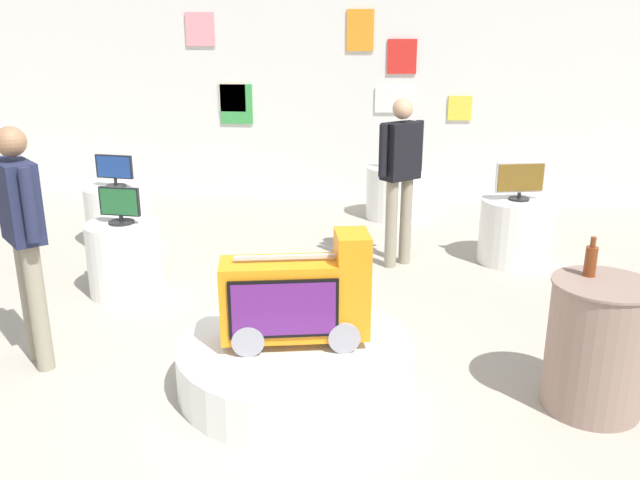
{
  "coord_description": "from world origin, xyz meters",
  "views": [
    {
      "loc": [
        0.93,
        -3.68,
        2.27
      ],
      "look_at": [
        0.46,
        0.98,
        0.78
      ],
      "focal_mm": 36.54,
      "sensor_mm": 36.0,
      "label": 1
    }
  ],
  "objects_px": {
    "main_display_pedestal": "(296,364)",
    "shopper_browsing_rear": "(23,230)",
    "display_pedestal_right_rear": "(119,216)",
    "tv_on_right_rear": "(114,170)",
    "side_table_round": "(597,345)",
    "novelty_firetruck_tv": "(298,300)",
    "display_pedestal_far_right": "(125,258)",
    "tv_on_far_right": "(120,206)",
    "tv_on_left_rear": "(395,153)",
    "display_pedestal_left_rear": "(394,193)",
    "display_pedestal_center_rear": "(516,231)",
    "tv_on_center_rear": "(521,180)",
    "shopper_browsing_near_truck": "(401,170)",
    "bottle_on_side_table": "(591,260)"
  },
  "relations": [
    {
      "from": "novelty_firetruck_tv",
      "to": "display_pedestal_center_rear",
      "type": "xyz_separation_m",
      "value": [
        1.91,
        2.7,
        -0.29
      ]
    },
    {
      "from": "main_display_pedestal",
      "to": "display_pedestal_far_right",
      "type": "bearing_deg",
      "value": 139.97
    },
    {
      "from": "tv_on_center_rear",
      "to": "tv_on_right_rear",
      "type": "height_order",
      "value": "tv_on_center_rear"
    },
    {
      "from": "novelty_firetruck_tv",
      "to": "tv_on_center_rear",
      "type": "xyz_separation_m",
      "value": [
        1.9,
        2.7,
        0.25
      ]
    },
    {
      "from": "tv_on_far_right",
      "to": "shopper_browsing_near_truck",
      "type": "distance_m",
      "value": 2.68
    },
    {
      "from": "display_pedestal_left_rear",
      "to": "bottle_on_side_table",
      "type": "distance_m",
      "value": 4.45
    },
    {
      "from": "display_pedestal_center_rear",
      "to": "shopper_browsing_rear",
      "type": "xyz_separation_m",
      "value": [
        -3.79,
        -2.59,
        0.67
      ]
    },
    {
      "from": "main_display_pedestal",
      "to": "display_pedestal_left_rear",
      "type": "xyz_separation_m",
      "value": [
        0.69,
        4.29,
        0.17
      ]
    },
    {
      "from": "display_pedestal_right_rear",
      "to": "shopper_browsing_rear",
      "type": "distance_m",
      "value": 2.88
    },
    {
      "from": "display_pedestal_far_right",
      "to": "tv_on_far_right",
      "type": "xyz_separation_m",
      "value": [
        0.0,
        -0.0,
        0.49
      ]
    },
    {
      "from": "display_pedestal_far_right",
      "to": "shopper_browsing_near_truck",
      "type": "distance_m",
      "value": 2.75
    },
    {
      "from": "tv_on_far_right",
      "to": "side_table_round",
      "type": "height_order",
      "value": "tv_on_far_right"
    },
    {
      "from": "novelty_firetruck_tv",
      "to": "shopper_browsing_rear",
      "type": "bearing_deg",
      "value": 176.45
    },
    {
      "from": "bottle_on_side_table",
      "to": "display_pedestal_center_rear",
      "type": "bearing_deg",
      "value": 88.0
    },
    {
      "from": "tv_on_right_rear",
      "to": "display_pedestal_center_rear",
      "type": "bearing_deg",
      "value": -2.13
    },
    {
      "from": "main_display_pedestal",
      "to": "display_pedestal_left_rear",
      "type": "bearing_deg",
      "value": 80.85
    },
    {
      "from": "novelty_firetruck_tv",
      "to": "display_pedestal_left_rear",
      "type": "bearing_deg",
      "value": 81.11
    },
    {
      "from": "main_display_pedestal",
      "to": "tv_on_right_rear",
      "type": "bearing_deg",
      "value": 129.73
    },
    {
      "from": "display_pedestal_left_rear",
      "to": "tv_on_center_rear",
      "type": "xyz_separation_m",
      "value": [
        1.23,
        -1.59,
        0.54
      ]
    },
    {
      "from": "shopper_browsing_near_truck",
      "to": "novelty_firetruck_tv",
      "type": "bearing_deg",
      "value": -105.64
    },
    {
      "from": "display_pedestal_far_right",
      "to": "shopper_browsing_near_truck",
      "type": "relative_size",
      "value": 0.39
    },
    {
      "from": "tv_on_far_right",
      "to": "shopper_browsing_rear",
      "type": "bearing_deg",
      "value": -94.58
    },
    {
      "from": "tv_on_right_rear",
      "to": "tv_on_far_right",
      "type": "height_order",
      "value": "tv_on_right_rear"
    },
    {
      "from": "display_pedestal_left_rear",
      "to": "shopper_browsing_rear",
      "type": "bearing_deg",
      "value": -121.48
    },
    {
      "from": "main_display_pedestal",
      "to": "tv_on_left_rear",
      "type": "bearing_deg",
      "value": 80.85
    },
    {
      "from": "novelty_firetruck_tv",
      "to": "bottle_on_side_table",
      "type": "relative_size",
      "value": 3.97
    },
    {
      "from": "side_table_round",
      "to": "shopper_browsing_rear",
      "type": "xyz_separation_m",
      "value": [
        -3.76,
        0.2,
        0.57
      ]
    },
    {
      "from": "main_display_pedestal",
      "to": "shopper_browsing_rear",
      "type": "xyz_separation_m",
      "value": [
        -1.87,
        0.11,
        0.85
      ]
    },
    {
      "from": "display_pedestal_right_rear",
      "to": "bottle_on_side_table",
      "type": "relative_size",
      "value": 2.85
    },
    {
      "from": "tv_on_right_rear",
      "to": "shopper_browsing_rear",
      "type": "height_order",
      "value": "shopper_browsing_rear"
    },
    {
      "from": "tv_on_far_right",
      "to": "display_pedestal_center_rear",
      "type": "bearing_deg",
      "value": 18.47
    },
    {
      "from": "display_pedestal_left_rear",
      "to": "side_table_round",
      "type": "relative_size",
      "value": 0.84
    },
    {
      "from": "display_pedestal_center_rear",
      "to": "side_table_round",
      "type": "height_order",
      "value": "side_table_round"
    },
    {
      "from": "display_pedestal_center_rear",
      "to": "bottle_on_side_table",
      "type": "relative_size",
      "value": 2.96
    },
    {
      "from": "display_pedestal_left_rear",
      "to": "tv_on_center_rear",
      "type": "relative_size",
      "value": 1.39
    },
    {
      "from": "tv_on_right_rear",
      "to": "shopper_browsing_near_truck",
      "type": "xyz_separation_m",
      "value": [
        3.09,
        -0.38,
        0.14
      ]
    },
    {
      "from": "tv_on_center_rear",
      "to": "side_table_round",
      "type": "xyz_separation_m",
      "value": [
        -0.02,
        -2.78,
        -0.44
      ]
    },
    {
      "from": "display_pedestal_left_rear",
      "to": "display_pedestal_far_right",
      "type": "height_order",
      "value": "same"
    },
    {
      "from": "display_pedestal_center_rear",
      "to": "tv_on_right_rear",
      "type": "relative_size",
      "value": 1.74
    },
    {
      "from": "display_pedestal_center_rear",
      "to": "shopper_browsing_near_truck",
      "type": "distance_m",
      "value": 1.39
    },
    {
      "from": "main_display_pedestal",
      "to": "side_table_round",
      "type": "height_order",
      "value": "side_table_round"
    },
    {
      "from": "display_pedestal_left_rear",
      "to": "shopper_browsing_near_truck",
      "type": "distance_m",
      "value": 1.92
    },
    {
      "from": "tv_on_center_rear",
      "to": "shopper_browsing_near_truck",
      "type": "distance_m",
      "value": 1.23
    },
    {
      "from": "tv_on_right_rear",
      "to": "shopper_browsing_rear",
      "type": "xyz_separation_m",
      "value": [
        0.51,
        -2.75,
        0.15
      ]
    },
    {
      "from": "shopper_browsing_near_truck",
      "to": "main_display_pedestal",
      "type": "bearing_deg",
      "value": -106.07
    },
    {
      "from": "tv_on_left_rear",
      "to": "shopper_browsing_rear",
      "type": "bearing_deg",
      "value": -121.5
    },
    {
      "from": "display_pedestal_left_rear",
      "to": "tv_on_far_right",
      "type": "bearing_deg",
      "value": -131.0
    },
    {
      "from": "tv_on_far_right",
      "to": "shopper_browsing_near_truck",
      "type": "bearing_deg",
      "value": 22.29
    },
    {
      "from": "tv_on_left_rear",
      "to": "shopper_browsing_rear",
      "type": "height_order",
      "value": "shopper_browsing_rear"
    },
    {
      "from": "tv_on_right_rear",
      "to": "side_table_round",
      "type": "distance_m",
      "value": 5.21
    }
  ]
}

